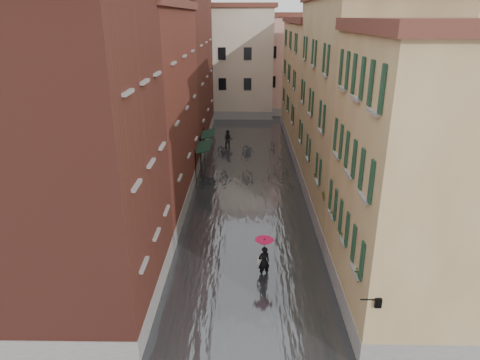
{
  "coord_description": "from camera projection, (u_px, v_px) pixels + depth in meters",
  "views": [
    {
      "loc": [
        -0.15,
        -18.1,
        12.06
      ],
      "look_at": [
        -0.49,
        5.5,
        3.0
      ],
      "focal_mm": 32.0,
      "sensor_mm": 36.0,
      "label": 1
    }
  ],
  "objects": [
    {
      "name": "pedestrian_far",
      "position": [
        228.0,
        139.0,
        41.4
      ],
      "size": [
        0.88,
        0.69,
        1.79
      ],
      "primitive_type": "imported",
      "rotation": [
        0.0,
        0.0,
        -0.02
      ],
      "color": "black",
      "rests_on": "ground"
    },
    {
      "name": "wall_lantern",
      "position": [
        377.0,
        302.0,
        14.48
      ],
      "size": [
        0.71,
        0.22,
        0.35
      ],
      "color": "black",
      "rests_on": "ground"
    },
    {
      "name": "building_left_near",
      "position": [
        75.0,
        165.0,
        17.11
      ],
      "size": [
        6.0,
        8.0,
        13.0
      ],
      "primitive_type": "cube",
      "color": "maroon",
      "rests_on": "ground"
    },
    {
      "name": "awning_near",
      "position": [
        203.0,
        147.0,
        33.44
      ],
      "size": [
        1.09,
        3.4,
        2.8
      ],
      "color": "black",
      "rests_on": "ground"
    },
    {
      "name": "building_right_far",
      "position": [
        320.0,
        86.0,
        41.46
      ],
      "size": [
        6.0,
        16.0,
        11.5
      ],
      "primitive_type": "cube",
      "color": "#A58155",
      "rests_on": "ground"
    },
    {
      "name": "building_right_near",
      "position": [
        423.0,
        184.0,
        17.19
      ],
      "size": [
        6.0,
        8.0,
        11.5
      ],
      "primitive_type": "cube",
      "color": "#A58155",
      "rests_on": "ground"
    },
    {
      "name": "awning_far",
      "position": [
        208.0,
        135.0,
        36.98
      ],
      "size": [
        1.09,
        2.97,
        2.8
      ],
      "color": "black",
      "rests_on": "ground"
    },
    {
      "name": "building_end_cream",
      "position": [
        224.0,
        63.0,
        54.4
      ],
      "size": [
        12.0,
        9.0,
        13.0
      ],
      "primitive_type": "cube",
      "color": "beige",
      "rests_on": "ground"
    },
    {
      "name": "window_planters",
      "position": [
        335.0,
        208.0,
        20.35
      ],
      "size": [
        0.59,
        11.17,
        0.84
      ],
      "color": "#9C4933",
      "rests_on": "ground"
    },
    {
      "name": "building_left_far",
      "position": [
        175.0,
        72.0,
        41.21
      ],
      "size": [
        6.0,
        16.0,
        14.0
      ],
      "primitive_type": "cube",
      "color": "maroon",
      "rests_on": "ground"
    },
    {
      "name": "building_right_mid",
      "position": [
        358.0,
        110.0,
        27.19
      ],
      "size": [
        6.0,
        14.0,
        13.0
      ],
      "primitive_type": "cube",
      "color": "tan",
      "rests_on": "ground"
    },
    {
      "name": "ground",
      "position": [
        248.0,
        276.0,
        21.22
      ],
      "size": [
        120.0,
        120.0,
        0.0
      ],
      "primitive_type": "plane",
      "color": "#505052",
      "rests_on": "ground"
    },
    {
      "name": "pedestrian_main",
      "position": [
        264.0,
        255.0,
        20.74
      ],
      "size": [
        0.94,
        0.94,
        2.06
      ],
      "color": "black",
      "rests_on": "ground"
    },
    {
      "name": "floodwater",
      "position": [
        248.0,
        180.0,
        33.32
      ],
      "size": [
        10.0,
        60.0,
        0.2
      ],
      "primitive_type": "cube",
      "color": "#414448",
      "rests_on": "ground"
    },
    {
      "name": "building_end_pink",
      "position": [
        293.0,
        65.0,
        56.32
      ],
      "size": [
        10.0,
        9.0,
        12.0
      ],
      "primitive_type": "cube",
      "color": "#CC958F",
      "rests_on": "ground"
    },
    {
      "name": "building_left_mid",
      "position": [
        140.0,
        113.0,
        27.47
      ],
      "size": [
        6.0,
        14.0,
        12.5
      ],
      "primitive_type": "cube",
      "color": "maroon",
      "rests_on": "ground"
    }
  ]
}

